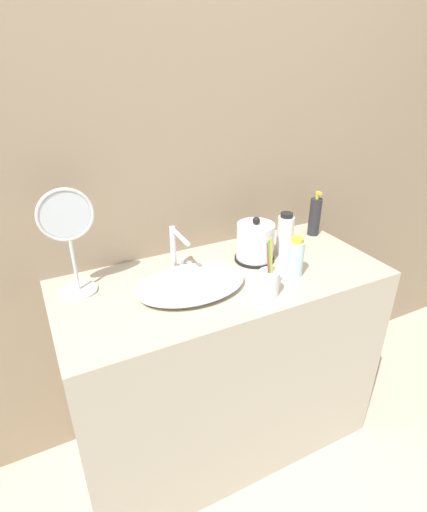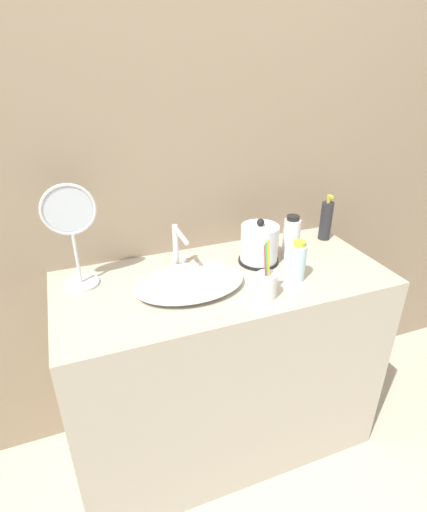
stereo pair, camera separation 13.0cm
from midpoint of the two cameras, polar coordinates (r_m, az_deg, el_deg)
The scene contains 11 objects.
ground_plane at distance 1.97m, azimuth 7.04°, elevation -30.06°, with size 12.00×12.00×0.00m, color #BCB29E.
wall_back at distance 1.64m, azimuth -0.09°, elevation 14.98°, with size 6.00×0.04×2.60m.
vanity_counter at distance 1.79m, azimuth 3.54°, elevation -15.32°, with size 1.27×0.57×0.88m.
sink_basin at distance 1.44m, azimuth -0.88°, elevation -3.83°, with size 0.41×0.28×0.05m.
faucet at distance 1.53m, azimuth -2.60°, elevation 1.45°, with size 0.06×0.16×0.18m.
electric_kettle at distance 1.62m, azimuth 8.85°, elevation 1.46°, with size 0.16×0.16×0.19m.
toothbrush_cup at distance 1.41m, azimuth 10.24°, elevation -4.10°, with size 0.07×0.07×0.22m.
lotion_bottle at distance 1.89m, azimuth 17.69°, elevation 4.82°, with size 0.05×0.05×0.21m.
shampoo_bottle at distance 1.68m, azimuth 13.24°, elevation 2.52°, with size 0.07×0.07×0.18m.
mouthwash_bottle at distance 1.52m, azimuth 14.36°, elevation -0.82°, with size 0.06×0.06×0.16m.
vanity_mirror at distance 1.44m, azimuth -17.15°, elevation 3.45°, with size 0.19×0.13×0.39m.
Camera 2 is at (-0.51, -0.93, 1.65)m, focal length 28.00 mm.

